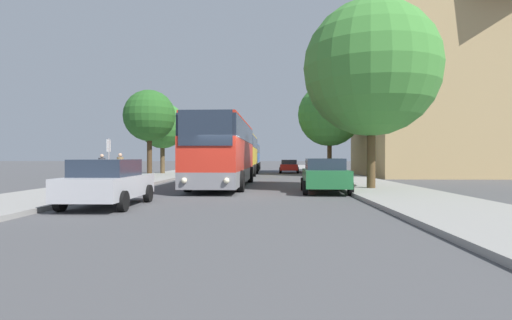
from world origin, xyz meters
The scene contains 17 objects.
ground_plane centered at (0.00, 0.00, 0.00)m, with size 300.00×300.00×0.00m, color #4C4C4F.
sidewalk_left centered at (-7.00, 0.00, 0.07)m, with size 4.00×120.00×0.15m, color gray.
sidewalk_right centered at (7.00, 0.00, 0.07)m, with size 4.00×120.00×0.15m, color gray.
building_right_background centered at (18.15, 18.01, 8.50)m, with size 16.24×11.77×17.00m.
bus_front centered at (-0.81, 4.96, 1.88)m, with size 2.94×11.69×3.53m.
bus_middle centered at (-0.80, 19.12, 1.86)m, with size 2.96×10.23×3.49m.
bus_rear centered at (-0.75, 31.78, 1.71)m, with size 2.86×10.47×3.19m.
parked_car_left_curb centered at (-3.60, -4.03, 0.79)m, with size 2.08×4.09×1.52m.
parked_car_right_near centered at (4.14, 1.20, 0.80)m, with size 2.22×4.02×1.54m.
parked_car_right_far centered at (3.79, 23.96, 0.72)m, with size 2.11×4.27×1.35m.
bus_stop_sign centered at (-6.23, 2.57, 1.62)m, with size 0.08×0.45×2.37m.
pedestrian_waiting_near centered at (-7.61, 5.06, 0.96)m, with size 0.36×0.36×1.63m.
pedestrian_waiting_far centered at (-6.76, 5.55, 1.00)m, with size 0.36×0.36×1.68m.
tree_left_near centered at (-7.97, 19.21, 4.47)m, with size 4.16×4.16×6.42m.
tree_left_far centered at (-7.96, 15.17, 4.94)m, with size 4.14×4.14×6.88m.
tree_right_near centered at (6.46, 2.22, 5.78)m, with size 6.39×6.39×8.83m.
tree_right_mid centered at (7.06, 18.67, 5.37)m, with size 5.58×5.58×8.02m.
Camera 1 is at (1.54, -16.76, 1.59)m, focal length 28.00 mm.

